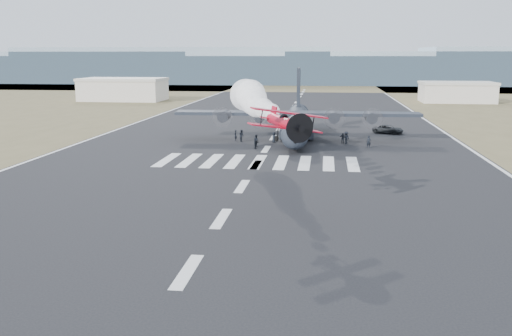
% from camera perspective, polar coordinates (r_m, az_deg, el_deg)
% --- Properties ---
extents(scrub_far, '(500.00, 80.00, 0.00)m').
position_cam_1_polar(scrub_far, '(251.80, 5.07, 8.13)').
color(scrub_far, brown).
rests_on(scrub_far, ground).
extents(runway_markings, '(60.00, 260.00, 0.01)m').
position_cam_1_polar(runway_markings, '(82.84, 1.01, 1.89)').
color(runway_markings, silver).
rests_on(runway_markings, ground).
extents(ridge_seg_b, '(150.00, 50.00, 15.00)m').
position_cam_1_polar(ridge_seg_b, '(313.58, -19.53, 9.52)').
color(ridge_seg_b, '#8297A5').
rests_on(ridge_seg_b, ground).
extents(ridge_seg_c, '(150.00, 50.00, 17.00)m').
position_cam_1_polar(ridge_seg_c, '(290.78, -7.80, 10.16)').
color(ridge_seg_c, '#8297A5').
rests_on(ridge_seg_c, ground).
extents(ridge_seg_d, '(150.00, 50.00, 13.00)m').
position_cam_1_polar(ridge_seg_d, '(281.51, 5.31, 9.77)').
color(ridge_seg_d, '#8297A5').
rests_on(ridge_seg_d, ground).
extents(ridge_seg_e, '(150.00, 50.00, 15.00)m').
position_cam_1_polar(ridge_seg_e, '(286.99, 18.58, 9.47)').
color(ridge_seg_e, '#8297A5').
rests_on(ridge_seg_e, ground).
extents(hangar_left, '(24.50, 14.50, 6.70)m').
position_cam_1_polar(hangar_left, '(177.23, -13.12, 7.70)').
color(hangar_left, beige).
rests_on(hangar_left, ground).
extents(hangar_right, '(20.50, 12.50, 5.90)m').
position_cam_1_polar(hangar_right, '(175.68, 19.44, 7.20)').
color(hangar_right, beige).
rests_on(hangar_right, ground).
extents(aerobatic_biplane, '(6.66, 6.20, 3.01)m').
position_cam_1_polar(aerobatic_biplane, '(47.23, 2.92, 4.59)').
color(aerobatic_biplane, '#A80B20').
extents(smoke_trail, '(8.85, 27.47, 4.19)m').
position_cam_1_polar(smoke_trail, '(70.37, -0.50, 6.94)').
color(smoke_trail, white).
extents(transport_aircraft, '(38.73, 31.91, 11.20)m').
position_cam_1_polar(transport_aircraft, '(93.09, 4.11, 4.69)').
color(transport_aircraft, black).
rests_on(transport_aircraft, ground).
extents(support_vehicle, '(5.83, 4.52, 1.47)m').
position_cam_1_polar(support_vehicle, '(102.18, 13.07, 3.80)').
color(support_vehicle, black).
rests_on(support_vehicle, ground).
extents(crew_a, '(0.60, 0.68, 1.64)m').
position_cam_1_polar(crew_a, '(91.48, -2.07, 3.29)').
color(crew_a, black).
rests_on(crew_a, ground).
extents(crew_b, '(0.94, 0.99, 1.74)m').
position_cam_1_polar(crew_b, '(85.49, 0.02, 2.77)').
color(crew_b, black).
rests_on(crew_b, ground).
extents(crew_c, '(1.32, 1.18, 1.89)m').
position_cam_1_polar(crew_c, '(88.98, 9.00, 3.02)').
color(crew_c, black).
rests_on(crew_c, ground).
extents(crew_d, '(0.97, 0.52, 1.62)m').
position_cam_1_polar(crew_d, '(89.45, 8.66, 2.98)').
color(crew_d, black).
rests_on(crew_d, ground).
extents(crew_e, '(0.86, 0.94, 1.64)m').
position_cam_1_polar(crew_e, '(89.18, 1.79, 3.09)').
color(crew_e, black).
rests_on(crew_e, ground).
extents(crew_f, '(0.89, 1.55, 1.59)m').
position_cam_1_polar(crew_f, '(83.17, -0.03, 2.48)').
color(crew_f, black).
rests_on(crew_f, ground).
extents(crew_g, '(0.69, 0.58, 1.82)m').
position_cam_1_polar(crew_g, '(85.42, 11.20, 2.58)').
color(crew_g, black).
rests_on(crew_g, ground).
extents(crew_h, '(0.98, 1.06, 1.86)m').
position_cam_1_polar(crew_h, '(90.19, -1.45, 3.25)').
color(crew_h, black).
rests_on(crew_h, ground).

